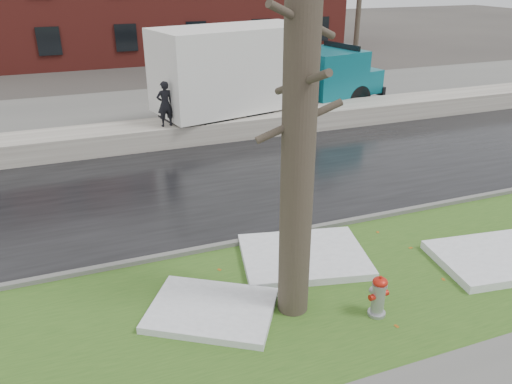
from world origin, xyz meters
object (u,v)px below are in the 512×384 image
object	(u,v)px
fire_hydrant	(378,294)
box_truck	(261,72)
tree	(299,126)
worker	(165,104)

from	to	relation	value
fire_hydrant	box_truck	world-z (taller)	box_truck
tree	box_truck	distance (m)	12.19
tree	worker	xyz separation A→B (m)	(-0.30, 9.85, -1.99)
box_truck	worker	xyz separation A→B (m)	(-4.13, -1.62, -0.49)
worker	fire_hydrant	bearing A→B (deg)	90.70
fire_hydrant	tree	size ratio (longest dim) A/B	0.12
tree	worker	world-z (taller)	tree
box_truck	tree	bearing A→B (deg)	-121.22
fire_hydrant	tree	distance (m)	3.40
fire_hydrant	tree	bearing A→B (deg)	145.69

